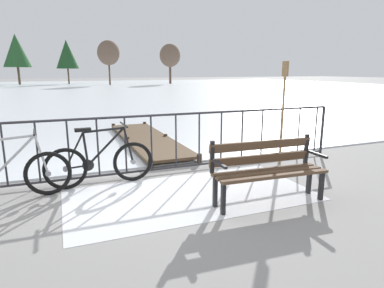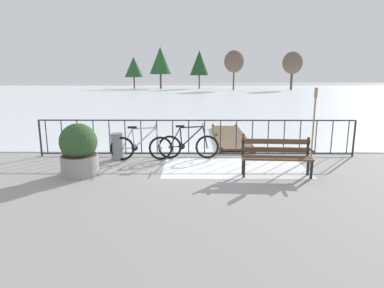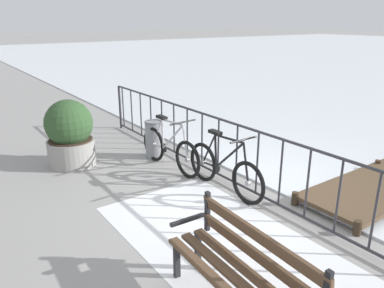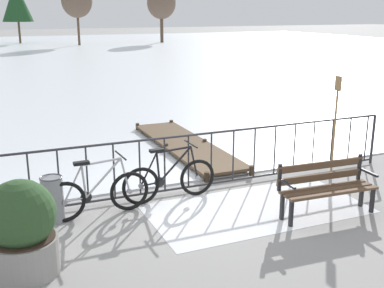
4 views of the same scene
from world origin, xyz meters
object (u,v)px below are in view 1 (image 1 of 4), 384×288
object	(u,v)px
bicycle_second	(7,176)
park_bench	(267,166)
bicycle_near_railing	(100,163)
oar_upright	(283,106)

from	to	relation	value
bicycle_second	park_bench	xyz separation A→B (m)	(3.37, -1.36, 0.14)
bicycle_near_railing	bicycle_second	bearing A→B (deg)	-171.75
park_bench	bicycle_near_railing	bearing A→B (deg)	143.38
oar_upright	bicycle_second	bearing A→B (deg)	-178.28
bicycle_near_railing	bicycle_second	world-z (taller)	same
bicycle_near_railing	park_bench	size ratio (longest dim) A/B	1.05
bicycle_near_railing	oar_upright	distance (m)	3.52
park_bench	oar_upright	distance (m)	2.12
bicycle_second	oar_upright	bearing A→B (deg)	1.72
bicycle_second	oar_upright	distance (m)	4.79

